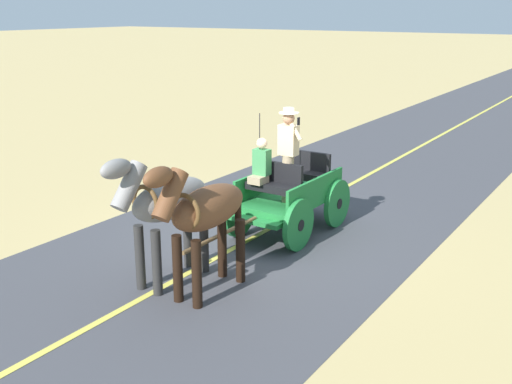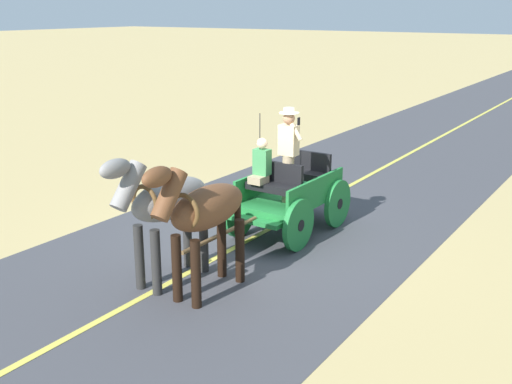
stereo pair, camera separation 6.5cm
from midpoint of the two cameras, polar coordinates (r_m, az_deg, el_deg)
name	(u,v)px [view 1 (the left image)]	position (r m, az deg, el deg)	size (l,w,h in m)	color
ground_plane	(261,234)	(12.12, 0.27, -3.86)	(200.00, 200.00, 0.00)	tan
road_surface	(261,234)	(12.12, 0.27, -3.84)	(6.24, 160.00, 0.01)	#424247
road_centre_stripe	(261,233)	(12.12, 0.27, -3.82)	(0.12, 160.00, 0.00)	#DBCC4C
horse_drawn_carriage	(288,192)	(11.97, 2.76, -0.03)	(1.44, 4.51, 2.50)	#1E7233
horse_near_side	(204,212)	(9.24, -4.96, -1.83)	(0.59, 2.13, 2.21)	brown
horse_off_side	(166,203)	(9.70, -8.44, -1.04)	(0.65, 2.13, 2.21)	gray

